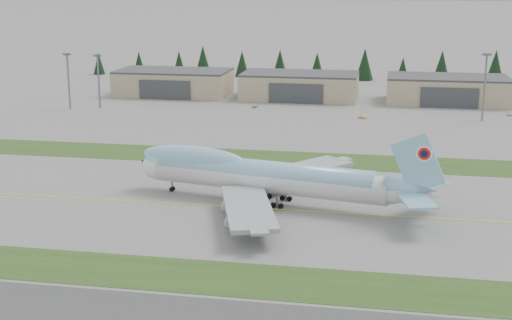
% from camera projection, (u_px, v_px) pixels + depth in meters
% --- Properties ---
extents(ground, '(7000.00, 7000.00, 0.00)m').
position_uv_depth(ground, '(284.00, 210.00, 154.61)').
color(ground, '#60605D').
rests_on(ground, ground).
extents(grass_strip_near, '(400.00, 14.00, 0.08)m').
position_uv_depth(grass_strip_near, '(252.00, 280.00, 118.38)').
color(grass_strip_near, '#2B4A1A').
rests_on(grass_strip_near, ground).
extents(grass_strip_far, '(400.00, 18.00, 0.08)m').
position_uv_depth(grass_strip_far, '(307.00, 160.00, 197.52)').
color(grass_strip_far, '#2B4A1A').
rests_on(grass_strip_far, ground).
extents(taxiway_line_main, '(400.00, 0.40, 0.02)m').
position_uv_depth(taxiway_line_main, '(284.00, 210.00, 154.61)').
color(taxiway_line_main, yellow).
rests_on(taxiway_line_main, ground).
extents(boeing_747_freighter, '(71.81, 60.50, 18.83)m').
position_uv_depth(boeing_747_freighter, '(265.00, 176.00, 158.42)').
color(boeing_747_freighter, silver).
rests_on(boeing_747_freighter, ground).
extents(hangar_left, '(48.00, 26.60, 10.80)m').
position_uv_depth(hangar_left, '(174.00, 82.00, 308.45)').
color(hangar_left, tan).
rests_on(hangar_left, ground).
extents(hangar_center, '(48.00, 26.60, 10.80)m').
position_uv_depth(hangar_center, '(300.00, 86.00, 298.83)').
color(hangar_center, tan).
rests_on(hangar_center, ground).
extents(hangar_right, '(48.00, 26.60, 10.80)m').
position_uv_depth(hangar_right, '(447.00, 89.00, 288.34)').
color(hangar_right, tan).
rests_on(hangar_right, ground).
extents(floodlight_masts, '(180.73, 7.89, 23.84)m').
position_uv_depth(floodlight_masts, '(296.00, 73.00, 259.58)').
color(floodlight_masts, slate).
rests_on(floodlight_masts, ground).
extents(service_vehicle_a, '(1.95, 3.95, 1.30)m').
position_uv_depth(service_vehicle_a, '(255.00, 107.00, 279.35)').
color(service_vehicle_a, '#BEBEC0').
rests_on(service_vehicle_a, ground).
extents(service_vehicle_b, '(3.41, 2.06, 1.06)m').
position_uv_depth(service_vehicle_b, '(363.00, 118.00, 256.65)').
color(service_vehicle_b, gold).
rests_on(service_vehicle_b, ground).
extents(service_vehicle_c, '(2.17, 4.33, 1.20)m').
position_uv_depth(service_vehicle_c, '(510.00, 115.00, 262.43)').
color(service_vehicle_c, silver).
rests_on(service_vehicle_c, ground).
extents(conifer_belt, '(264.45, 15.73, 16.31)m').
position_uv_depth(conifer_belt, '(348.00, 65.00, 354.67)').
color(conifer_belt, black).
rests_on(conifer_belt, ground).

